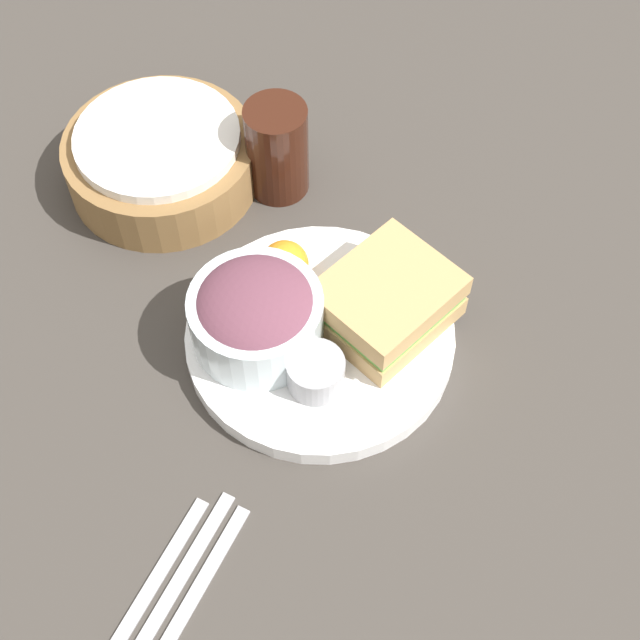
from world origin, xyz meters
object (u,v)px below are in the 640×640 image
(sandwich, at_px, (387,301))
(fork, at_px, (185,611))
(spoon, at_px, (148,592))
(plate, at_px, (320,337))
(salad_bowl, at_px, (256,314))
(bread_basket, at_px, (161,158))
(drink_glass, at_px, (277,150))
(knife, at_px, (166,602))
(dressing_cup, at_px, (316,372))

(sandwich, bearing_deg, fork, -159.75)
(sandwich, xyz_separation_m, spoon, (-0.32, -0.08, -0.05))
(plate, xyz_separation_m, sandwich, (0.06, -0.03, 0.04))
(plate, distance_m, sandwich, 0.08)
(plate, bearing_deg, salad_bowl, 146.49)
(plate, xyz_separation_m, spoon, (-0.26, -0.11, -0.01))
(salad_bowl, xyz_separation_m, bread_basket, (0.04, 0.24, -0.02))
(drink_glass, height_order, bread_basket, drink_glass)
(plate, distance_m, salad_bowl, 0.08)
(drink_glass, relative_size, spoon, 0.61)
(plate, relative_size, knife, 1.25)
(salad_bowl, distance_m, spoon, 0.26)
(sandwich, bearing_deg, bread_basket, 102.27)
(dressing_cup, relative_size, bread_basket, 0.26)
(sandwich, height_order, fork, sandwich)
(drink_glass, height_order, spoon, drink_glass)
(dressing_cup, xyz_separation_m, fork, (-0.21, -0.10, -0.03))
(sandwich, distance_m, fork, 0.33)
(salad_bowl, relative_size, fork, 0.63)
(plate, distance_m, drink_glass, 0.22)
(fork, xyz_separation_m, spoon, (-0.02, 0.03, 0.00))
(plate, xyz_separation_m, drink_glass, (0.09, 0.19, 0.04))
(salad_bowl, bearing_deg, drink_glass, 48.66)
(drink_glass, relative_size, fork, 0.55)
(sandwich, height_order, drink_glass, drink_glass)
(fork, distance_m, spoon, 0.04)
(bread_basket, height_order, knife, bread_basket)
(bread_basket, xyz_separation_m, spoon, (-0.26, -0.38, -0.03))
(knife, bearing_deg, fork, 90.00)
(plate, bearing_deg, spoon, -157.82)
(salad_bowl, bearing_deg, plate, -33.51)
(dressing_cup, relative_size, drink_glass, 0.50)
(plate, height_order, fork, plate)
(sandwich, xyz_separation_m, dressing_cup, (-0.10, -0.02, -0.01))
(dressing_cup, bearing_deg, fork, -155.03)
(salad_bowl, height_order, spoon, salad_bowl)
(spoon, bearing_deg, dressing_cup, 170.39)
(drink_glass, bearing_deg, knife, -137.61)
(salad_bowl, height_order, dressing_cup, salad_bowl)
(salad_bowl, bearing_deg, bread_basket, 79.73)
(bread_basket, height_order, fork, bread_basket)
(plate, distance_m, spoon, 0.28)
(sandwich, bearing_deg, dressing_cup, -171.00)
(bread_basket, distance_m, spoon, 0.46)
(bread_basket, bearing_deg, plate, -88.78)
(bread_basket, distance_m, knife, 0.47)
(bread_basket, xyz_separation_m, fork, (-0.24, -0.42, -0.03))
(bread_basket, distance_m, fork, 0.48)
(dressing_cup, xyz_separation_m, drink_glass, (0.13, 0.23, 0.02))
(dressing_cup, xyz_separation_m, bread_basket, (0.03, 0.32, -0.00))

